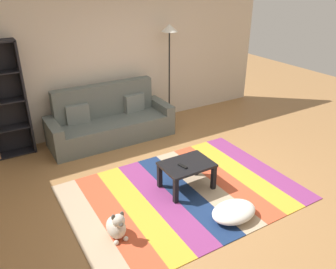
{
  "coord_description": "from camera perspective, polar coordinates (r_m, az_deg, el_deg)",
  "views": [
    {
      "loc": [
        -2.38,
        -3.46,
        2.84
      ],
      "look_at": [
        -0.05,
        0.44,
        0.65
      ],
      "focal_mm": 36.22,
      "sensor_mm": 36.0,
      "label": 1
    }
  ],
  "objects": [
    {
      "name": "ground_plane",
      "position": [
        5.07,
        3.05,
        -8.4
      ],
      "size": [
        14.0,
        14.0,
        0.0
      ],
      "primitive_type": "plane",
      "color": "#9E7042"
    },
    {
      "name": "tv_remote",
      "position": [
        4.7,
        2.49,
        -5.34
      ],
      "size": [
        0.08,
        0.16,
        0.02
      ],
      "primitive_type": "cube",
      "rotation": [
        0.0,
        0.0,
        0.25
      ],
      "color": "black",
      "rests_on": "coffee_table"
    },
    {
      "name": "standing_lamp",
      "position": [
        6.72,
        0.23,
        15.39
      ],
      "size": [
        0.32,
        0.32,
        1.96
      ],
      "color": "black",
      "rests_on": "ground_plane"
    },
    {
      "name": "couch",
      "position": [
        6.36,
        -9.72,
        2.13
      ],
      "size": [
        2.26,
        0.8,
        1.0
      ],
      "color": "#59605B",
      "rests_on": "ground_plane"
    },
    {
      "name": "coffee_table",
      "position": [
        4.82,
        3.17,
        -5.65
      ],
      "size": [
        0.72,
        0.52,
        0.4
      ],
      "color": "black",
      "rests_on": "rug"
    },
    {
      "name": "back_wall",
      "position": [
        6.64,
        -9.23,
        12.4
      ],
      "size": [
        6.8,
        0.1,
        2.7
      ],
      "primitive_type": "cube",
      "color": "beige",
      "rests_on": "ground_plane"
    },
    {
      "name": "pouf",
      "position": [
        4.47,
        11.01,
        -12.63
      ],
      "size": [
        0.61,
        0.43,
        0.19
      ],
      "primitive_type": "ellipsoid",
      "color": "white",
      "rests_on": "rug"
    },
    {
      "name": "dog",
      "position": [
        4.14,
        -8.65,
        -15.01
      ],
      "size": [
        0.22,
        0.35,
        0.4
      ],
      "color": "beige",
      "rests_on": "ground_plane"
    },
    {
      "name": "rug",
      "position": [
        4.9,
        2.57,
        -9.74
      ],
      "size": [
        3.17,
        2.22,
        0.01
      ],
      "color": "tan",
      "rests_on": "ground_plane"
    }
  ]
}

